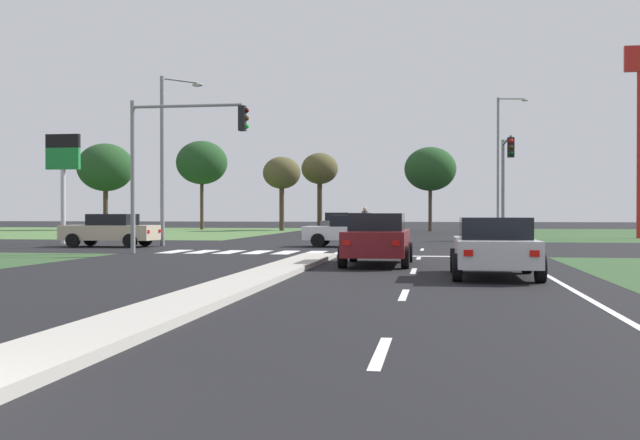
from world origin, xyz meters
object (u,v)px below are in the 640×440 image
(car_maroon_third, at_px, (378,239))
(fuel_price_totem, at_px, (63,164))
(car_beige_second, at_px, (110,230))
(car_silver_near, at_px, (494,246))
(traffic_signal_near_left, at_px, (174,148))
(street_lamp_third, at_px, (500,158))
(treeline_second, at_px, (202,163))
(treeline_third, at_px, (282,174))
(street_lamp_second, at_px, (166,150))
(treeline_near, at_px, (105,168))
(car_red_fifth, at_px, (361,222))
(car_white_sixth, at_px, (350,231))
(treeline_fifth, at_px, (430,169))
(traffic_signal_far_right, at_px, (506,170))
(pedestrian_at_median, at_px, (365,219))
(fastfood_pole_sign, at_px, (639,98))
(car_grey_fourth, at_px, (338,225))
(treeline_fourth, at_px, (320,170))

(car_maroon_third, bearing_deg, fuel_price_totem, 142.29)
(car_beige_second, bearing_deg, car_silver_near, -130.88)
(fuel_price_totem, bearing_deg, traffic_signal_near_left, -42.48)
(car_silver_near, distance_m, street_lamp_third, 40.86)
(treeline_second, bearing_deg, car_silver_near, -64.90)
(car_silver_near, xyz_separation_m, street_lamp_third, (3.44, 40.41, 5.03))
(treeline_third, bearing_deg, street_lamp_second, -88.41)
(street_lamp_second, bearing_deg, treeline_near, 119.17)
(car_silver_near, relative_size, car_red_fifth, 0.90)
(car_maroon_third, distance_m, car_red_fifth, 41.89)
(street_lamp_second, distance_m, street_lamp_third, 30.54)
(car_white_sixth, relative_size, treeline_third, 0.65)
(car_silver_near, xyz_separation_m, treeline_fifth, (-1.95, 46.68, 4.61))
(traffic_signal_far_right, bearing_deg, car_maroon_third, -107.46)
(treeline_fifth, bearing_deg, traffic_signal_far_right, -81.19)
(street_lamp_third, distance_m, treeline_near, 36.10)
(car_red_fifth, relative_size, treeline_second, 0.55)
(car_maroon_third, bearing_deg, traffic_signal_far_right, 72.54)
(car_beige_second, bearing_deg, treeline_third, -2.45)
(pedestrian_at_median, height_order, fastfood_pole_sign, fastfood_pole_sign)
(car_silver_near, bearing_deg, car_grey_fourth, 104.49)
(car_maroon_third, xyz_separation_m, fuel_price_totem, (-17.11, 13.23, 3.29))
(traffic_signal_near_left, relative_size, treeline_near, 0.74)
(car_grey_fourth, distance_m, car_red_fifth, 15.36)
(car_beige_second, xyz_separation_m, street_lamp_second, (2.25, 1.27, 3.78))
(car_silver_near, height_order, car_grey_fourth, car_grey_fourth)
(car_white_sixth, relative_size, treeline_second, 0.50)
(fastfood_pole_sign, xyz_separation_m, treeline_second, (-34.55, 20.11, -2.30))
(car_white_sixth, height_order, pedestrian_at_median, pedestrian_at_median)
(fastfood_pole_sign, bearing_deg, treeline_near, 158.16)
(car_beige_second, bearing_deg, car_white_sixth, -80.74)
(traffic_signal_near_left, distance_m, pedestrian_at_median, 16.12)
(car_grey_fourth, bearing_deg, treeline_second, -51.95)
(car_silver_near, height_order, car_maroon_third, car_maroon_third)
(car_grey_fourth, height_order, street_lamp_third, street_lamp_third)
(car_beige_second, xyz_separation_m, car_red_fifth, (8.58, 31.33, 0.03))
(traffic_signal_near_left, relative_size, treeline_fourth, 0.83)
(street_lamp_second, bearing_deg, treeline_third, 91.59)
(car_beige_second, xyz_separation_m, treeline_fourth, (4.15, 36.46, 4.86))
(car_white_sixth, height_order, treeline_fourth, treeline_fourth)
(car_grey_fourth, xyz_separation_m, street_lamp_third, (11.23, 10.26, 4.97))
(street_lamp_third, relative_size, treeline_fifth, 1.44)
(fuel_price_totem, height_order, treeline_third, treeline_third)
(street_lamp_third, bearing_deg, traffic_signal_near_left, -115.38)
(traffic_signal_near_left, height_order, fastfood_pole_sign, fastfood_pole_sign)
(traffic_signal_far_right, bearing_deg, traffic_signal_near_left, -139.57)
(car_silver_near, distance_m, car_beige_second, 21.66)
(car_beige_second, relative_size, car_red_fifth, 0.94)
(traffic_signal_near_left, height_order, street_lamp_second, street_lamp_second)
(car_maroon_third, distance_m, traffic_signal_far_right, 17.75)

